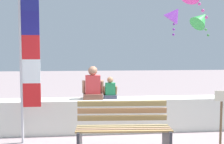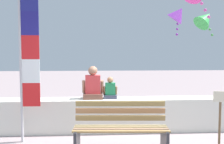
{
  "view_description": "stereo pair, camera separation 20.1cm",
  "coord_description": "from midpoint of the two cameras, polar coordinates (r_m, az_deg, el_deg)",
  "views": [
    {
      "loc": [
        -0.8,
        -4.77,
        1.79
      ],
      "look_at": [
        -0.23,
        1.01,
        1.34
      ],
      "focal_mm": 41.89,
      "sensor_mm": 36.0,
      "label": 1
    },
    {
      "loc": [
        -0.6,
        -4.79,
        1.79
      ],
      "look_at": [
        -0.23,
        1.01,
        1.34
      ],
      "focal_mm": 41.89,
      "sensor_mm": 36.0,
      "label": 2
    }
  ],
  "objects": [
    {
      "name": "kite_purple",
      "position": [
        9.36,
        12.85,
        12.18
      ],
      "size": [
        0.9,
        0.82,
        1.11
      ],
      "color": "purple"
    },
    {
      "name": "flag_banner",
      "position": [
        5.32,
        -19.08,
        3.68
      ],
      "size": [
        0.39,
        0.05,
        3.04
      ],
      "color": "#B7B7BC",
      "rests_on": "ground"
    },
    {
      "name": "seawall_ledge",
      "position": [
        6.0,
        1.27,
        -9.26
      ],
      "size": [
        6.54,
        0.53,
        0.74
      ],
      "primitive_type": "cube",
      "color": "silver",
      "rests_on": "ground"
    },
    {
      "name": "sign_post",
      "position": [
        4.93,
        21.63,
        -8.97
      ],
      "size": [
        0.24,
        0.06,
        1.12
      ],
      "color": "brown",
      "rests_on": "ground"
    },
    {
      "name": "person_child",
      "position": [
        5.9,
        -1.38,
        -3.94
      ],
      "size": [
        0.32,
        0.23,
        0.49
      ],
      "color": "#36394E",
      "rests_on": "seawall_ledge"
    },
    {
      "name": "person_adult",
      "position": [
        5.87,
        -5.18,
        -3.07
      ],
      "size": [
        0.48,
        0.35,
        0.73
      ],
      "color": "brown",
      "rests_on": "seawall_ledge"
    },
    {
      "name": "park_bench",
      "position": [
        4.76,
        1.21,
        -12.31
      ],
      "size": [
        1.69,
        0.71,
        0.88
      ],
      "color": "#9E7A49",
      "rests_on": "ground"
    },
    {
      "name": "kite_green",
      "position": [
        9.06,
        18.33,
        10.92
      ],
      "size": [
        0.89,
        0.78,
        0.95
      ],
      "color": "green"
    }
  ]
}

